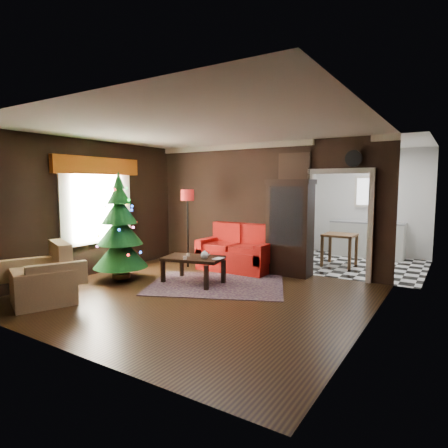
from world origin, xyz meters
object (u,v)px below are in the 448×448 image
Objects in this scene: floor_lamp at (188,231)px; wall_clock at (354,158)px; loveseat at (237,248)px; teapot at (205,255)px; kitchen_table at (339,250)px; coffee_table at (193,270)px; curio_cabinet at (290,230)px; armchair at (42,274)px; christmas_tree at (120,227)px.

floor_lamp is 3.85m from wall_clock.
wall_clock reaches higher than loveseat.
teapot is 3.51m from kitchen_table.
kitchen_table reaches higher than coffee_table.
kitchen_table is (-0.55, 1.25, -2.00)m from wall_clock.
floor_lamp is (-1.10, -0.33, 0.33)m from loveseat.
teapot is (1.26, -1.12, -0.24)m from floor_lamp.
curio_cabinet is at bearing 13.77° from floor_lamp.
armchair is at bearing -111.52° from loveseat.
floor_lamp reaches higher than teapot.
loveseat is at bearing -170.34° from wall_clock.
armchair is 6.21m from kitchen_table.
wall_clock is (2.49, 1.81, 2.12)m from coffee_table.
teapot is at bearing -117.84° from kitchen_table.
christmas_tree is 12.36× the size of teapot.
teapot is (0.16, -1.45, 0.09)m from loveseat.
loveseat is 1.79× the size of armchair.
christmas_tree reaches higher than loveseat.
coffee_table is (1.30, 2.25, -0.20)m from armchair.
curio_cabinet reaches higher than teapot.
christmas_tree is (-1.53, -1.95, 0.55)m from loveseat.
teapot is at bearing -83.59° from loveseat.
wall_clock is at bearing 8.53° from curio_cabinet.
christmas_tree is 2.72× the size of kitchen_table.
floor_lamp is (-2.25, -0.55, -0.12)m from curio_cabinet.
curio_cabinet is 1.88m from wall_clock.
curio_cabinet is at bearing -114.44° from kitchen_table.
coffee_table is 1.47× the size of kitchen_table.
christmas_tree reaches higher than teapot.
armchair is 1.27× the size of kitchen_table.
teapot is (1.69, 0.50, -0.46)m from christmas_tree.
christmas_tree reaches higher than curio_cabinet.
floor_lamp is 3.54m from kitchen_table.
kitchen_table is at bearing 47.20° from christmas_tree.
kitchen_table is at bearing 34.34° from floor_lamp.
armchair reaches higher than teapot.
coffee_table is at bearing -95.66° from loveseat.
armchair is at bearing -126.05° from teapot.
armchair is (-2.59, -3.87, -0.49)m from curio_cabinet.
christmas_tree is at bearing 116.03° from armchair.
curio_cabinet is 5.94× the size of wall_clock.
wall_clock is (2.35, 0.40, 1.88)m from loveseat.
floor_lamp is at bearing 138.48° from teapot.
armchair is 5.77× the size of teapot.
teapot is (0.30, -0.04, 0.33)m from coffee_table.
loveseat is 1.54× the size of coffee_table.
teapot is at bearing -41.52° from floor_lamp.
kitchen_table is (3.24, 5.30, -0.09)m from armchair.
coffee_table is 0.45m from teapot.
kitchen_table is (0.65, 1.43, -0.57)m from curio_cabinet.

